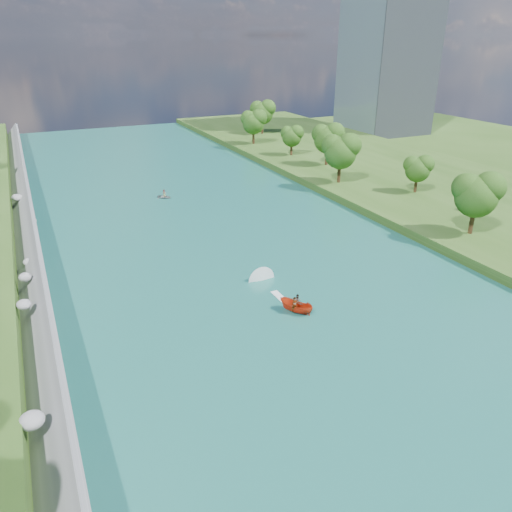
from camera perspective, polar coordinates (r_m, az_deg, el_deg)
ground at (r=52.74m, az=6.69°, el=-9.24°), size 260.00×260.00×0.00m
river_water at (r=68.29m, az=-2.04°, el=-0.91°), size 55.00×240.00×0.10m
berm_east at (r=97.27m, az=25.93°, el=4.76°), size 44.00×240.00×1.50m
riprap_bank at (r=62.39m, az=-24.17°, el=-3.89°), size 3.81×236.00×4.14m
office_tower at (r=169.76m, az=15.06°, el=23.62°), size 22.00×22.00×60.00m
trees_east at (r=96.89m, az=15.32°, el=10.03°), size 17.17×143.43×11.90m
motorboat at (r=57.72m, az=3.81°, el=-5.10°), size 3.60×18.89×2.15m
raft at (r=97.91m, az=-10.43°, el=6.75°), size 3.44×3.50×1.62m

